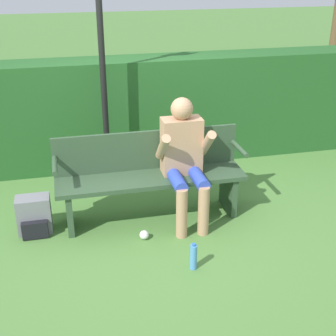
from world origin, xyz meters
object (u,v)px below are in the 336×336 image
Objects in this scene: park_bench at (150,174)px; person_seated at (184,155)px; water_bottle at (193,257)px; signpost at (102,56)px; backpack at (34,216)px.

person_seated is (0.32, -0.12, 0.23)m from park_bench.
park_bench is at bearing 100.32° from water_bottle.
person_seated is 1.50m from signpost.
person_seated is 3.34× the size of backpack.
park_bench is 1.51× the size of person_seated.
person_seated is at bearing 80.89° from water_bottle.
signpost is (-0.33, 0.96, 1.03)m from park_bench.
backpack is 1.47× the size of water_bottle.
park_bench is 5.04× the size of backpack.
water_bottle is (1.36, -0.93, -0.06)m from backpack.
park_bench is 1.45m from signpost.
person_seated is 0.47× the size of signpost.
person_seated is 1.06m from water_bottle.
park_bench reaches higher than backpack.
signpost is (0.84, 1.03, 1.32)m from backpack.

